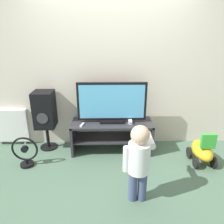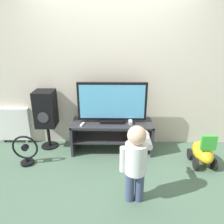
# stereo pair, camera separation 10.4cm
# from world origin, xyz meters

# --- Properties ---
(ground_plane) EXTENTS (16.00, 16.00, 0.00)m
(ground_plane) POSITION_xyz_m (0.00, 0.00, 0.00)
(ground_plane) COLOR #4C6B56
(wall_back) EXTENTS (10.00, 0.06, 2.60)m
(wall_back) POSITION_xyz_m (0.00, 0.54, 1.30)
(wall_back) COLOR silver
(wall_back) RESTS_ON ground_plane
(tv_stand) EXTENTS (1.27, 0.46, 0.50)m
(tv_stand) POSITION_xyz_m (0.00, 0.23, 0.33)
(tv_stand) COLOR #2D2D33
(tv_stand) RESTS_ON ground_plane
(television) EXTENTS (1.06, 0.20, 0.64)m
(television) POSITION_xyz_m (0.00, 0.25, 0.81)
(television) COLOR black
(television) RESTS_ON tv_stand
(game_console) EXTENTS (0.05, 0.18, 0.05)m
(game_console) POSITION_xyz_m (0.28, 0.22, 0.52)
(game_console) COLOR white
(game_console) RESTS_ON tv_stand
(remote_primary) EXTENTS (0.06, 0.13, 0.03)m
(remote_primary) POSITION_xyz_m (-0.46, 0.12, 0.51)
(remote_primary) COLOR white
(remote_primary) RESTS_ON tv_stand
(child) EXTENTS (0.36, 0.52, 0.94)m
(child) POSITION_xyz_m (0.28, -0.88, 0.56)
(child) COLOR #3F4C72
(child) RESTS_ON ground_plane
(speaker_tower) EXTENTS (0.31, 0.33, 0.97)m
(speaker_tower) POSITION_xyz_m (-1.06, 0.33, 0.66)
(speaker_tower) COLOR black
(speaker_tower) RESTS_ON ground_plane
(floor_fan) EXTENTS (0.38, 0.19, 0.46)m
(floor_fan) POSITION_xyz_m (-1.25, -0.19, 0.21)
(floor_fan) COLOR black
(floor_fan) RESTS_ON ground_plane
(ride_on_toy) EXTENTS (0.30, 0.49, 0.53)m
(ride_on_toy) POSITION_xyz_m (1.32, -0.16, 0.20)
(ride_on_toy) COLOR gold
(ride_on_toy) RESTS_ON ground_plane
(radiator) EXTENTS (0.60, 0.08, 0.63)m
(radiator) POSITION_xyz_m (-1.71, 0.47, 0.34)
(radiator) COLOR white
(radiator) RESTS_ON ground_plane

